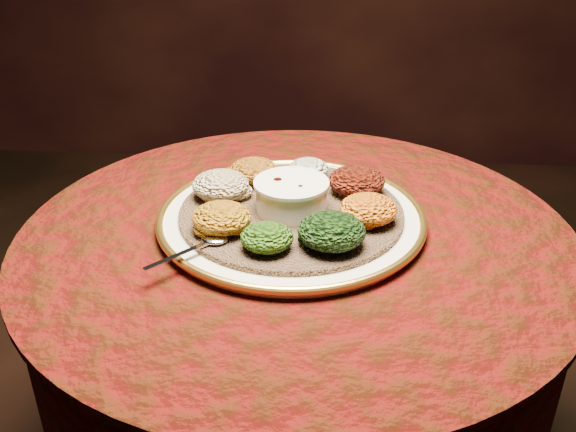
{
  "coord_description": "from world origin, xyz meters",
  "views": [
    {
      "loc": [
        0.05,
        -0.96,
        1.29
      ],
      "look_at": [
        -0.01,
        0.0,
        0.76
      ],
      "focal_mm": 40.0,
      "sensor_mm": 36.0,
      "label": 1
    }
  ],
  "objects": [
    {
      "name": "portion_mixveg",
      "position": [
        -0.04,
        -0.11,
        0.78
      ],
      "size": [
        0.08,
        0.08,
        0.04
      ],
      "primitive_type": "ellipsoid",
      "color": "#9F3D0A",
      "rests_on": "injera"
    },
    {
      "name": "spoon",
      "position": [
        -0.13,
        -0.1,
        0.77
      ],
      "size": [
        0.11,
        0.11,
        0.01
      ],
      "rotation": [
        0.0,
        0.0,
        -2.34
      ],
      "color": "silver",
      "rests_on": "injera"
    },
    {
      "name": "portion_ayib",
      "position": [
        0.01,
        0.16,
        0.78
      ],
      "size": [
        0.08,
        0.07,
        0.04
      ],
      "primitive_type": "ellipsoid",
      "color": "silver",
      "rests_on": "injera"
    },
    {
      "name": "portion_tikil",
      "position": [
        0.12,
        -0.01,
        0.79
      ],
      "size": [
        0.1,
        0.09,
        0.05
      ],
      "primitive_type": "ellipsoid",
      "color": "#A67B0D",
      "rests_on": "injera"
    },
    {
      "name": "portion_shiro",
      "position": [
        -0.09,
        0.13,
        0.78
      ],
      "size": [
        0.09,
        0.09,
        0.04
      ],
      "primitive_type": "ellipsoid",
      "color": "#9B5612",
      "rests_on": "injera"
    },
    {
      "name": "stew_bowl",
      "position": [
        -0.01,
        0.02,
        0.79
      ],
      "size": [
        0.13,
        0.13,
        0.05
      ],
      "color": "silver",
      "rests_on": "injera"
    },
    {
      "name": "portion_timatim",
      "position": [
        -0.14,
        0.06,
        0.79
      ],
      "size": [
        0.1,
        0.1,
        0.05
      ],
      "primitive_type": "ellipsoid",
      "color": "maroon",
      "rests_on": "injera"
    },
    {
      "name": "portion_kitfo",
      "position": [
        0.1,
        0.1,
        0.79
      ],
      "size": [
        0.1,
        0.1,
        0.05
      ],
      "primitive_type": "ellipsoid",
      "color": "black",
      "rests_on": "injera"
    },
    {
      "name": "portion_gomen",
      "position": [
        0.06,
        -0.09,
        0.79
      ],
      "size": [
        0.11,
        0.1,
        0.05
      ],
      "primitive_type": "ellipsoid",
      "color": "black",
      "rests_on": "injera"
    },
    {
      "name": "injera",
      "position": [
        -0.01,
        0.02,
        0.76
      ],
      "size": [
        0.5,
        0.5,
        0.01
      ],
      "primitive_type": "cylinder",
      "rotation": [
        0.0,
        0.0,
        -0.36
      ],
      "color": "brown",
      "rests_on": "platter"
    },
    {
      "name": "portion_kik",
      "position": [
        -0.12,
        -0.06,
        0.79
      ],
      "size": [
        0.1,
        0.09,
        0.05
      ],
      "primitive_type": "ellipsoid",
      "color": "#B2630F",
      "rests_on": "injera"
    },
    {
      "name": "table",
      "position": [
        0.0,
        0.0,
        0.55
      ],
      "size": [
        0.96,
        0.96,
        0.73
      ],
      "color": "black",
      "rests_on": "ground"
    },
    {
      "name": "platter",
      "position": [
        -0.01,
        0.02,
        0.75
      ],
      "size": [
        0.51,
        0.51,
        0.02
      ],
      "rotation": [
        0.0,
        0.0,
        -0.14
      ],
      "color": "white",
      "rests_on": "table"
    }
  ]
}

